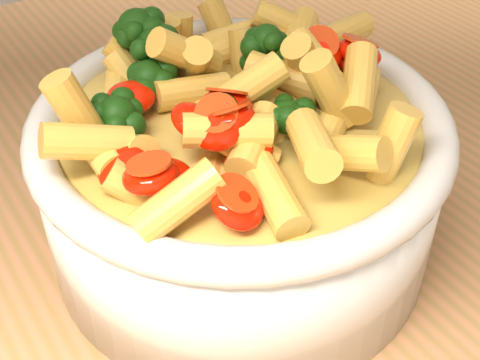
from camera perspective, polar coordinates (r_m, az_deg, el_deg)
table at (r=0.60m, az=-2.79°, el=-7.14°), size 1.20×0.80×0.90m
serving_bowl at (r=0.44m, az=0.00°, el=0.14°), size 0.26×0.26×0.11m
pasta_salad at (r=0.40m, az=0.00°, el=8.00°), size 0.21×0.21×0.05m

